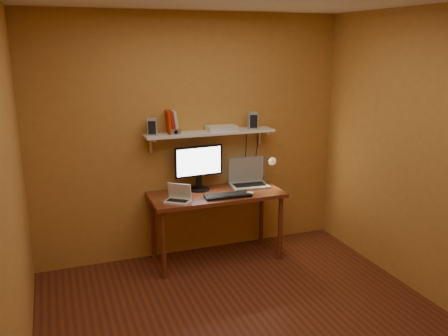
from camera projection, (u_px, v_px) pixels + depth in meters
name	position (u px, v px, depth m)	size (l,w,h in m)	color
room	(252.00, 175.00, 3.63)	(3.44, 3.24, 2.64)	#5E2A18
desk	(216.00, 201.00, 5.01)	(1.40, 0.60, 0.75)	maroon
wall_shelf	(210.00, 133.00, 5.01)	(1.40, 0.25, 0.21)	white
monitor	(199.00, 165.00, 5.03)	(0.53, 0.24, 0.48)	black
laptop	(248.00, 178.00, 5.25)	(0.43, 0.33, 0.30)	#94979C
netbook	(179.00, 197.00, 4.70)	(0.30, 0.28, 0.18)	white
keyboard	(228.00, 196.00, 4.86)	(0.48, 0.16, 0.03)	black
mouse	(250.00, 193.00, 4.92)	(0.09, 0.06, 0.03)	white
desk_lamp	(268.00, 166.00, 5.27)	(0.09, 0.23, 0.38)	silver
speaker_left	(152.00, 127.00, 4.77)	(0.10, 0.10, 0.17)	#94979C
speaker_right	(253.00, 121.00, 5.13)	(0.10, 0.10, 0.18)	#94979C
books	(172.00, 122.00, 4.85)	(0.13, 0.16, 0.24)	#BF2603
shelf_camera	(176.00, 132.00, 4.80)	(0.10, 0.05, 0.06)	silver
router	(222.00, 128.00, 5.04)	(0.32, 0.21, 0.05)	white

